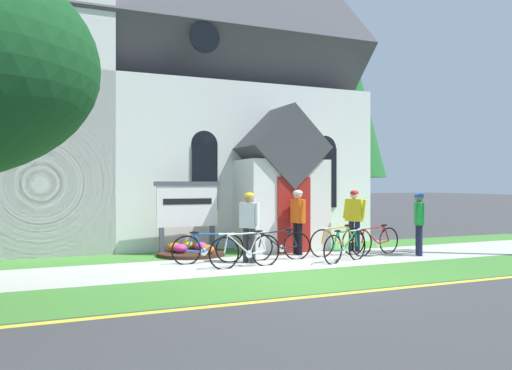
{
  "coord_description": "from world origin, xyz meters",
  "views": [
    {
      "loc": [
        -4.89,
        -9.19,
        1.92
      ],
      "look_at": [
        0.7,
        4.02,
        1.88
      ],
      "focal_mm": 35.77,
      "sensor_mm": 36.0,
      "label": 1
    }
  ],
  "objects_px": {
    "bicycle_blue": "(345,247)",
    "cyclist_in_orange_jersey": "(298,216)",
    "bicycle_white": "(338,241)",
    "bicycle_orange": "(246,251)",
    "bicycle_silver": "(376,241)",
    "church_sign": "(187,207)",
    "bicycle_yellow": "(208,248)",
    "cyclist_in_red_jersey": "(419,219)",
    "bicycle_red": "(278,245)",
    "cyclist_in_blue_jersey": "(354,215)",
    "cyclist_in_white_jersey": "(249,221)",
    "roadside_conifer": "(347,101)"
  },
  "relations": [
    {
      "from": "bicycle_silver",
      "to": "bicycle_orange",
      "type": "bearing_deg",
      "value": -171.9
    },
    {
      "from": "bicycle_yellow",
      "to": "bicycle_blue",
      "type": "distance_m",
      "value": 3.34
    },
    {
      "from": "bicycle_orange",
      "to": "cyclist_in_red_jersey",
      "type": "distance_m",
      "value": 4.98
    },
    {
      "from": "bicycle_white",
      "to": "cyclist_in_blue_jersey",
      "type": "height_order",
      "value": "cyclist_in_blue_jersey"
    },
    {
      "from": "church_sign",
      "to": "bicycle_orange",
      "type": "xyz_separation_m",
      "value": [
        0.62,
        -2.74,
        -0.89
      ]
    },
    {
      "from": "bicycle_white",
      "to": "cyclist_in_white_jersey",
      "type": "bearing_deg",
      "value": -176.0
    },
    {
      "from": "roadside_conifer",
      "to": "bicycle_yellow",
      "type": "bearing_deg",
      "value": -142.61
    },
    {
      "from": "bicycle_white",
      "to": "roadside_conifer",
      "type": "distance_m",
      "value": 8.83
    },
    {
      "from": "bicycle_orange",
      "to": "cyclist_in_white_jersey",
      "type": "relative_size",
      "value": 1.05
    },
    {
      "from": "bicycle_white",
      "to": "cyclist_in_orange_jersey",
      "type": "bearing_deg",
      "value": 146.42
    },
    {
      "from": "bicycle_blue",
      "to": "cyclist_in_orange_jersey",
      "type": "bearing_deg",
      "value": 107.75
    },
    {
      "from": "cyclist_in_red_jersey",
      "to": "cyclist_in_orange_jersey",
      "type": "relative_size",
      "value": 0.95
    },
    {
      "from": "bicycle_orange",
      "to": "church_sign",
      "type": "bearing_deg",
      "value": 102.81
    },
    {
      "from": "bicycle_orange",
      "to": "cyclist_in_red_jersey",
      "type": "xyz_separation_m",
      "value": [
        4.94,
        -0.03,
        0.58
      ]
    },
    {
      "from": "church_sign",
      "to": "bicycle_silver",
      "type": "xyz_separation_m",
      "value": [
        4.62,
        -2.17,
        -0.9
      ]
    },
    {
      "from": "bicycle_red",
      "to": "cyclist_in_orange_jersey",
      "type": "height_order",
      "value": "cyclist_in_orange_jersey"
    },
    {
      "from": "cyclist_in_blue_jersey",
      "to": "cyclist_in_white_jersey",
      "type": "xyz_separation_m",
      "value": [
        -3.51,
        -0.76,
        -0.02
      ]
    },
    {
      "from": "bicycle_yellow",
      "to": "bicycle_white",
      "type": "bearing_deg",
      "value": -1.88
    },
    {
      "from": "bicycle_silver",
      "to": "roadside_conifer",
      "type": "distance_m",
      "value": 8.53
    },
    {
      "from": "cyclist_in_red_jersey",
      "to": "roadside_conifer",
      "type": "height_order",
      "value": "roadside_conifer"
    },
    {
      "from": "church_sign",
      "to": "cyclist_in_red_jersey",
      "type": "distance_m",
      "value": 6.22
    },
    {
      "from": "bicycle_red",
      "to": "cyclist_in_red_jersey",
      "type": "distance_m",
      "value": 3.89
    },
    {
      "from": "bicycle_red",
      "to": "cyclist_in_orange_jersey",
      "type": "xyz_separation_m",
      "value": [
        0.88,
        0.64,
        0.67
      ]
    },
    {
      "from": "bicycle_silver",
      "to": "bicycle_red",
      "type": "bearing_deg",
      "value": 176.94
    },
    {
      "from": "bicycle_orange",
      "to": "bicycle_blue",
      "type": "distance_m",
      "value": 2.55
    },
    {
      "from": "bicycle_red",
      "to": "roadside_conifer",
      "type": "height_order",
      "value": "roadside_conifer"
    },
    {
      "from": "bicycle_blue",
      "to": "cyclist_in_blue_jersey",
      "type": "relative_size",
      "value": 0.93
    },
    {
      "from": "bicycle_orange",
      "to": "bicycle_yellow",
      "type": "bearing_deg",
      "value": 125.12
    },
    {
      "from": "bicycle_white",
      "to": "cyclist_in_orange_jersey",
      "type": "xyz_separation_m",
      "value": [
        -0.89,
        0.59,
        0.65
      ]
    },
    {
      "from": "church_sign",
      "to": "bicycle_orange",
      "type": "relative_size",
      "value": 1.1
    },
    {
      "from": "bicycle_red",
      "to": "bicycle_blue",
      "type": "distance_m",
      "value": 1.65
    },
    {
      "from": "church_sign",
      "to": "cyclist_in_blue_jersey",
      "type": "bearing_deg",
      "value": -17.33
    },
    {
      "from": "bicycle_white",
      "to": "cyclist_in_blue_jersey",
      "type": "bearing_deg",
      "value": 32.99
    },
    {
      "from": "bicycle_yellow",
      "to": "bicycle_blue",
      "type": "height_order",
      "value": "bicycle_blue"
    },
    {
      "from": "church_sign",
      "to": "cyclist_in_blue_jersey",
      "type": "xyz_separation_m",
      "value": [
        4.46,
        -1.39,
        -0.26
      ]
    },
    {
      "from": "church_sign",
      "to": "cyclist_in_white_jersey",
      "type": "xyz_separation_m",
      "value": [
        0.95,
        -2.15,
        -0.27
      ]
    },
    {
      "from": "bicycle_silver",
      "to": "cyclist_in_orange_jersey",
      "type": "relative_size",
      "value": 0.99
    },
    {
      "from": "bicycle_orange",
      "to": "cyclist_in_orange_jersey",
      "type": "xyz_separation_m",
      "value": [
        2.05,
        1.36,
        0.65
      ]
    },
    {
      "from": "bicycle_white",
      "to": "bicycle_orange",
      "type": "xyz_separation_m",
      "value": [
        -2.94,
        -0.77,
        0.0
      ]
    },
    {
      "from": "bicycle_red",
      "to": "cyclist_in_white_jersey",
      "type": "height_order",
      "value": "cyclist_in_white_jersey"
    },
    {
      "from": "bicycle_red",
      "to": "cyclist_in_white_jersey",
      "type": "distance_m",
      "value": 1.07
    },
    {
      "from": "bicycle_red",
      "to": "roadside_conifer",
      "type": "relative_size",
      "value": 0.2
    },
    {
      "from": "bicycle_silver",
      "to": "bicycle_blue",
      "type": "relative_size",
      "value": 1.07
    },
    {
      "from": "bicycle_orange",
      "to": "cyclist_in_red_jersey",
      "type": "bearing_deg",
      "value": -0.36
    },
    {
      "from": "church_sign",
      "to": "bicycle_white",
      "type": "distance_m",
      "value": 4.17
    },
    {
      "from": "bicycle_silver",
      "to": "bicycle_orange",
      "type": "height_order",
      "value": "bicycle_orange"
    },
    {
      "from": "bicycle_blue",
      "to": "bicycle_yellow",
      "type": "bearing_deg",
      "value": 161.32
    },
    {
      "from": "roadside_conifer",
      "to": "bicycle_silver",
      "type": "bearing_deg",
      "value": -116.64
    },
    {
      "from": "cyclist_in_blue_jersey",
      "to": "cyclist_in_white_jersey",
      "type": "bearing_deg",
      "value": -167.74
    },
    {
      "from": "bicycle_white",
      "to": "cyclist_in_orange_jersey",
      "type": "distance_m",
      "value": 1.25
    }
  ]
}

